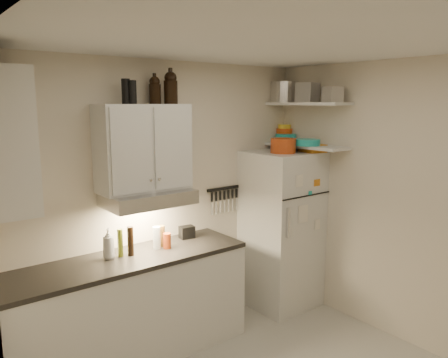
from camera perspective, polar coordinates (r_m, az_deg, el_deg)
ceiling at (r=2.96m, az=7.28°, el=17.62°), size 3.20×3.00×0.02m
back_wall at (r=4.24m, az=-7.77°, el=-2.57°), size 3.20×0.02×2.60m
left_wall at (r=2.31m, az=-23.99°, el=-14.16°), size 0.02×3.00×2.60m
right_wall at (r=4.32m, az=22.12°, el=-2.97°), size 0.02×3.00×2.60m
base_cabinet at (r=4.02m, az=-12.20°, el=-16.44°), size 2.10×0.60×0.88m
countertop at (r=3.84m, az=-12.46°, el=-10.27°), size 2.10×0.62×0.04m
upper_cabinet at (r=3.86m, az=-10.49°, el=4.03°), size 0.80×0.33×0.75m
side_cabinet at (r=3.34m, az=-26.96°, el=4.39°), size 0.33×0.55×1.00m
range_hood at (r=3.87m, az=-9.84°, el=-2.45°), size 0.76×0.46×0.12m
fridge at (r=4.83m, az=7.51°, el=-6.52°), size 0.70×0.68×1.70m
shelf_hi at (r=4.69m, az=10.82°, el=9.62°), size 0.30×0.95×0.03m
shelf_lo at (r=4.71m, az=10.64°, el=4.27°), size 0.30×0.95×0.03m
knife_strip at (r=4.60m, az=-0.07°, el=-1.24°), size 0.42×0.02×0.03m
dutch_oven at (r=4.54m, az=7.73°, el=4.34°), size 0.29×0.29×0.15m
book_stack at (r=4.69m, az=11.48°, el=3.98°), size 0.25×0.29×0.08m
spice_jar at (r=4.73m, az=8.21°, el=4.23°), size 0.07×0.07×0.10m
stock_pot at (r=4.97m, az=7.91°, el=11.18°), size 0.40×0.40×0.23m
tin_a at (r=4.63m, az=10.83°, el=11.03°), size 0.23×0.22×0.20m
tin_b at (r=4.47m, az=13.99°, el=10.68°), size 0.18×0.18×0.15m
bowl_teal at (r=4.97m, az=8.05°, el=5.33°), size 0.23×0.23×0.09m
bowl_orange at (r=5.05m, az=7.89°, el=6.24°), size 0.18×0.18×0.06m
bowl_yellow at (r=5.05m, az=7.90°, el=6.81°), size 0.14×0.14×0.05m
plates at (r=4.60m, az=10.83°, el=4.72°), size 0.29×0.29×0.07m
growler_a at (r=3.96m, az=-9.03°, el=11.44°), size 0.11×0.11×0.25m
growler_b at (r=4.00m, az=-6.98°, el=11.80°), size 0.12×0.12×0.29m
thermos_a at (r=3.76m, az=-11.86°, el=11.04°), size 0.08×0.08×0.19m
thermos_b at (r=3.78m, az=-12.69°, el=11.10°), size 0.08×0.08×0.21m
soap_bottle at (r=3.80m, az=-14.86°, el=-7.94°), size 0.15×0.15×0.29m
pepper_mill at (r=4.04m, az=-8.14°, el=-7.37°), size 0.07×0.07×0.19m
oil_bottle at (r=3.84m, az=-13.40°, el=-8.12°), size 0.05×0.05×0.24m
vinegar_bottle at (r=3.84m, az=-12.11°, el=-7.94°), size 0.06×0.06×0.25m
clear_bottle at (r=3.97m, az=-8.79°, el=-7.60°), size 0.08×0.08×0.20m
red_jar at (r=3.98m, az=-7.45°, el=-8.01°), size 0.09×0.09×0.14m
caddy at (r=4.26m, az=-4.87°, el=-6.93°), size 0.15×0.12×0.12m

